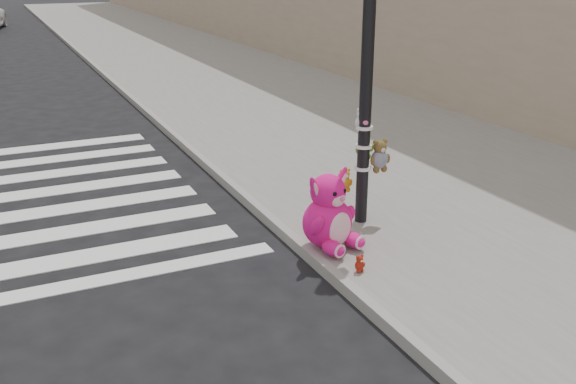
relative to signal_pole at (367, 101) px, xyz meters
name	(u,v)px	position (x,y,z in m)	size (l,w,h in m)	color
ground	(225,342)	(-2.63, -1.81, -1.78)	(120.00, 120.00, 0.00)	black
sidewalk_near	(277,98)	(2.37, 8.19, -1.71)	(7.00, 80.00, 0.14)	slate
curb_edge	(145,111)	(-1.08, 8.19, -1.71)	(0.12, 80.00, 0.15)	gray
signal_pole	(367,101)	(0.00, 0.00, 0.00)	(0.69, 0.50, 4.00)	black
pink_bunny	(329,216)	(-0.82, -0.56, -1.23)	(0.78, 0.86, 0.99)	#F11486
red_teddy	(360,264)	(-0.83, -1.31, -1.53)	(0.14, 0.10, 0.21)	#A11E10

